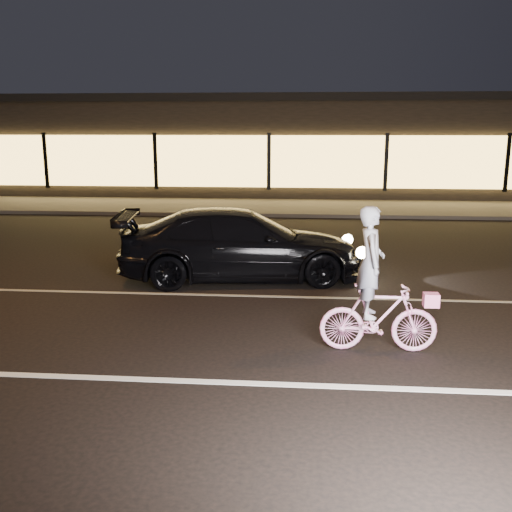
{
  "coord_description": "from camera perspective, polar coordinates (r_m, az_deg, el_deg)",
  "views": [
    {
      "loc": [
        1.37,
        -7.59,
        2.9
      ],
      "look_at": [
        0.68,
        0.6,
        1.04
      ],
      "focal_mm": 40.0,
      "sensor_mm": 36.0,
      "label": 1
    }
  ],
  "objects": [
    {
      "name": "ground",
      "position": [
        8.24,
        -5.13,
        -7.94
      ],
      "size": [
        90.0,
        90.0,
        0.0
      ],
      "primitive_type": "plane",
      "color": "black",
      "rests_on": "ground"
    },
    {
      "name": "storefront",
      "position": [
        26.6,
        1.86,
        11.11
      ],
      "size": [
        25.4,
        8.42,
        4.2
      ],
      "color": "black",
      "rests_on": "ground"
    },
    {
      "name": "sidewalk",
      "position": [
        20.83,
        0.97,
        4.9
      ],
      "size": [
        30.0,
        4.0,
        0.12
      ],
      "primitive_type": "cube",
      "color": "#383533",
      "rests_on": "ground"
    },
    {
      "name": "sedan",
      "position": [
        11.08,
        -1.52,
        1.17
      ],
      "size": [
        4.91,
        2.56,
        1.36
      ],
      "rotation": [
        0.0,
        0.0,
        1.71
      ],
      "color": "black",
      "rests_on": "ground"
    },
    {
      "name": "cyclist",
      "position": [
        7.62,
        11.95,
        -4.44
      ],
      "size": [
        1.54,
        0.53,
        1.94
      ],
      "rotation": [
        0.0,
        0.0,
        1.57
      ],
      "color": "#F83CA3",
      "rests_on": "ground"
    },
    {
      "name": "lane_stripe_near",
      "position": [
        6.88,
        -7.31,
        -12.28
      ],
      "size": [
        60.0,
        0.12,
        0.01
      ],
      "primitive_type": "cube",
      "color": "silver",
      "rests_on": "ground"
    },
    {
      "name": "lane_stripe_far",
      "position": [
        10.11,
        -3.2,
        -3.94
      ],
      "size": [
        60.0,
        0.1,
        0.01
      ],
      "primitive_type": "cube",
      "color": "gray",
      "rests_on": "ground"
    }
  ]
}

